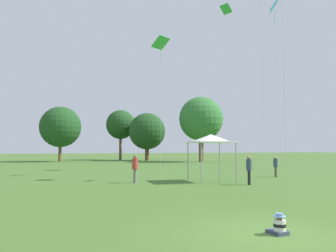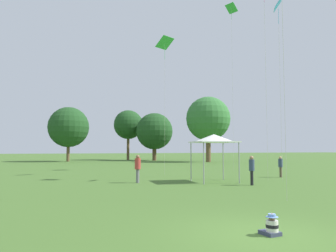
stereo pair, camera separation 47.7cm
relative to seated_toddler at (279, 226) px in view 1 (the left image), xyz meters
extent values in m
plane|color=#426628|center=(-0.25, 0.15, -0.23)|extent=(300.00, 300.00, 0.00)
cube|color=#383D56|center=(-0.01, 0.06, -0.18)|extent=(0.44, 0.52, 0.10)
cylinder|color=silver|center=(0.00, -0.02, 0.02)|extent=(0.34, 0.34, 0.28)
cylinder|color=black|center=(0.00, -0.02, 0.02)|extent=(0.35, 0.35, 0.08)
sphere|color=brown|center=(0.00, -0.02, 0.24)|extent=(0.18, 0.18, 0.18)
cylinder|color=#6B8ED1|center=(0.00, -0.02, 0.24)|extent=(0.31, 0.31, 0.01)
cylinder|color=#6B8ED1|center=(0.00, -0.02, 0.28)|extent=(0.19, 0.19, 0.08)
cylinder|color=slate|center=(-0.27, 13.59, 0.21)|extent=(0.30, 0.30, 0.88)
cylinder|color=#B23833|center=(-0.27, 13.59, 1.00)|extent=(0.54, 0.54, 0.70)
sphere|color=brown|center=(-0.27, 13.59, 1.45)|extent=(0.24, 0.24, 0.24)
cylinder|color=black|center=(5.95, 10.04, 0.21)|extent=(0.21, 0.21, 0.86)
cylinder|color=#334260|center=(5.95, 10.04, 0.98)|extent=(0.37, 0.37, 0.68)
sphere|color=#A37556|center=(5.95, 10.04, 1.42)|extent=(0.23, 0.23, 0.23)
cylinder|color=brown|center=(11.12, 14.05, 0.17)|extent=(0.25, 0.25, 0.79)
cylinder|color=#334260|center=(11.12, 14.05, 0.88)|extent=(0.46, 0.46, 0.62)
sphere|color=tan|center=(11.12, 14.05, 1.28)|extent=(0.21, 0.21, 0.21)
cube|color=white|center=(4.68, 12.52, 2.42)|extent=(2.84, 2.84, 0.08)
cone|color=white|center=(4.68, 12.52, 2.70)|extent=(2.70, 2.70, 0.48)
cylinder|color=#99999E|center=(3.55, 13.80, 1.08)|extent=(0.07, 0.07, 2.60)
cylinder|color=#99999E|center=(5.96, 13.64, 1.08)|extent=(0.07, 0.07, 2.60)
cylinder|color=#99999E|center=(3.40, 11.39, 1.08)|extent=(0.07, 0.07, 2.60)
cylinder|color=#99999E|center=(5.80, 11.24, 1.08)|extent=(0.07, 0.07, 2.60)
cube|color=#339EDB|center=(9.37, 11.61, 12.21)|extent=(1.00, 1.13, 0.82)
cylinder|color=#339EDB|center=(9.37, 11.61, 11.31)|extent=(0.02, 0.02, 1.11)
cylinder|color=#BCB7A8|center=(9.37, 11.61, 5.99)|extent=(0.01, 0.01, 12.43)
cube|color=green|center=(3.33, 18.99, 11.07)|extent=(1.66, 1.55, 0.80)
cylinder|color=green|center=(3.33, 18.99, 10.10)|extent=(0.02, 0.02, 1.02)
cylinder|color=#BCB7A8|center=(3.33, 18.99, 5.42)|extent=(0.01, 0.01, 11.29)
cylinder|color=#BCB7A8|center=(8.81, 12.44, 7.13)|extent=(0.01, 0.01, 14.70)
cube|color=green|center=(11.85, 22.45, 16.77)|extent=(1.20, 1.35, 0.76)
cylinder|color=green|center=(11.85, 22.45, 15.96)|extent=(0.02, 0.02, 0.83)
cylinder|color=#BCB7A8|center=(11.85, 22.45, 8.27)|extent=(0.01, 0.01, 16.99)
cylinder|color=brown|center=(18.57, 42.31, 2.37)|extent=(0.80, 0.80, 5.18)
sphere|color=#337033|center=(18.57, 42.31, 6.99)|extent=(7.39, 7.39, 7.39)
cylinder|color=brown|center=(-3.48, 51.63, 1.78)|extent=(0.53, 0.53, 4.01)
sphere|color=#1E471E|center=(-3.48, 51.63, 5.70)|extent=(6.94, 6.94, 6.94)
cylinder|color=brown|center=(11.90, 51.48, 1.57)|extent=(0.74, 0.74, 3.59)
sphere|color=#1E471E|center=(11.90, 51.48, 5.24)|extent=(6.81, 6.81, 6.81)
cylinder|color=brown|center=(7.94, 56.40, 2.46)|extent=(0.52, 0.52, 5.37)
sphere|color=#1E471E|center=(7.94, 56.40, 6.72)|extent=(5.73, 5.73, 5.73)
camera|label=1|loc=(-5.65, -7.03, 1.97)|focal=35.00mm
camera|label=2|loc=(-5.20, -7.19, 1.97)|focal=35.00mm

